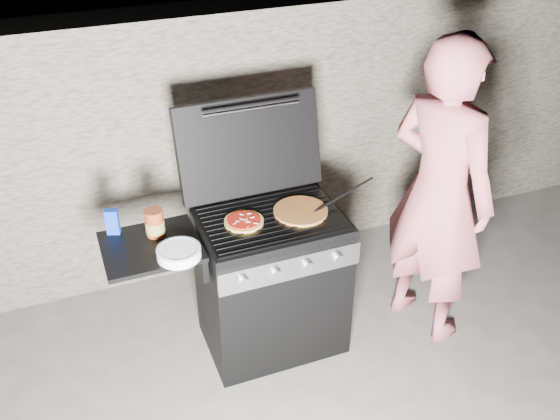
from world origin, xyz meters
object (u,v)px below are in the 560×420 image
object	(u,v)px
gas_grill	(232,292)
sauce_jar	(155,223)
person	(439,194)
pizza_topped	(244,221)

from	to	relation	value
gas_grill	sauce_jar	size ratio (longest dim) A/B	8.78
sauce_jar	person	distance (m)	1.61
pizza_topped	sauce_jar	bearing A→B (deg)	171.08
gas_grill	sauce_jar	distance (m)	0.65
pizza_topped	person	size ratio (longest dim) A/B	0.11
gas_grill	person	world-z (taller)	person
gas_grill	sauce_jar	bearing A→B (deg)	167.68
pizza_topped	gas_grill	bearing A→B (deg)	-174.82
gas_grill	sauce_jar	xyz separation A→B (m)	(-0.37, 0.08, 0.52)
gas_grill	person	size ratio (longest dim) A/B	0.71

